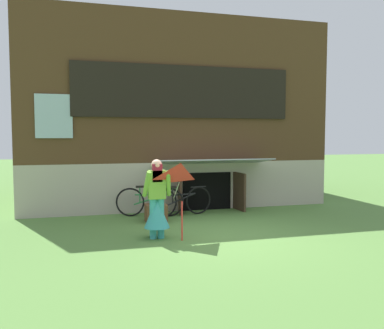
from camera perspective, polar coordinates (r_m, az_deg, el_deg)
ground_plane at (r=8.61m, az=4.03°, el=-9.98°), size 60.00×60.00×0.00m
log_house at (r=13.95m, az=-3.88°, el=6.66°), size 8.77×6.69×5.43m
person at (r=8.33m, az=-4.92°, el=-5.70°), size 0.61×0.52×1.61m
kite at (r=7.87m, az=-1.56°, el=-2.26°), size 0.76×0.79×1.47m
bicycle_black at (r=10.65m, az=-1.51°, el=-5.14°), size 1.71×0.40×0.79m
bicycle_green at (r=10.61m, az=-5.93°, el=-5.16°), size 1.70×0.52×0.80m
wooden_crate at (r=9.97m, az=-5.05°, el=-6.77°), size 0.50×0.43×0.43m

